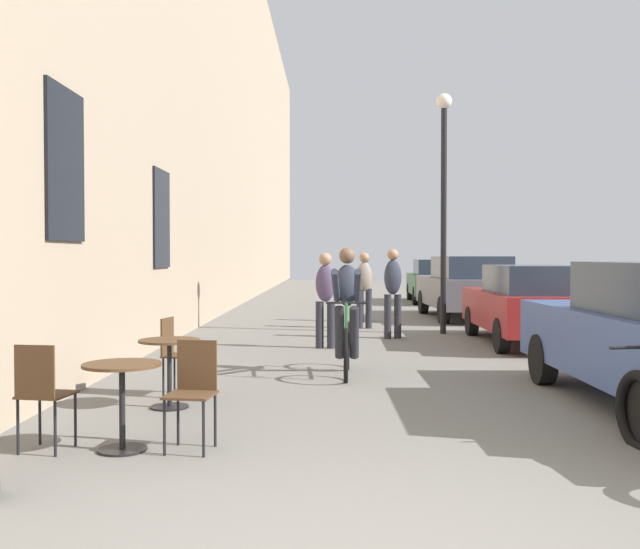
{
  "coord_description": "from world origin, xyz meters",
  "views": [
    {
      "loc": [
        -0.23,
        -3.51,
        1.6
      ],
      "look_at": [
        -0.52,
        15.02,
        1.12
      ],
      "focal_mm": 40.59,
      "sensor_mm": 36.0,
      "label": 1
    }
  ],
  "objects_px": {
    "pedestrian_furthest": "(365,283)",
    "parked_car_third": "(467,286)",
    "cafe_table_near": "(122,387)",
    "pedestrian_mid": "(393,288)",
    "cafe_table_mid": "(169,358)",
    "cafe_chair_near_toward_street": "(42,389)",
    "cafe_chair_near_toward_wall": "(193,386)",
    "cyclist_on_bicycle": "(347,314)",
    "parked_car_second": "(529,303)",
    "pedestrian_near": "(325,295)",
    "parked_car_fourth": "(436,280)",
    "pedestrian_far": "(364,286)",
    "street_lamp": "(444,182)",
    "cafe_chair_mid_toward_street": "(176,350)"
  },
  "relations": [
    {
      "from": "cafe_chair_near_toward_street",
      "to": "cafe_chair_near_toward_wall",
      "type": "relative_size",
      "value": 1.0
    },
    {
      "from": "cafe_chair_near_toward_wall",
      "to": "pedestrian_furthest",
      "type": "relative_size",
      "value": 0.54
    },
    {
      "from": "cafe_chair_near_toward_street",
      "to": "pedestrian_near",
      "type": "xyz_separation_m",
      "value": [
        2.24,
        6.68,
        0.41
      ]
    },
    {
      "from": "street_lamp",
      "to": "parked_car_second",
      "type": "xyz_separation_m",
      "value": [
        1.27,
        -1.74,
        -2.37
      ]
    },
    {
      "from": "pedestrian_mid",
      "to": "cafe_chair_near_toward_wall",
      "type": "bearing_deg",
      "value": -106.17
    },
    {
      "from": "parked_car_fourth",
      "to": "pedestrian_furthest",
      "type": "bearing_deg",
      "value": -111.11
    },
    {
      "from": "cafe_table_near",
      "to": "cafe_chair_mid_toward_street",
      "type": "bearing_deg",
      "value": 91.57
    },
    {
      "from": "cafe_chair_near_toward_street",
      "to": "pedestrian_furthest",
      "type": "xyz_separation_m",
      "value": [
        3.15,
        11.76,
        0.41
      ]
    },
    {
      "from": "cyclist_on_bicycle",
      "to": "cafe_chair_near_toward_street",
      "type": "bearing_deg",
      "value": -122.54
    },
    {
      "from": "cafe_table_mid",
      "to": "parked_car_fourth",
      "type": "height_order",
      "value": "parked_car_fourth"
    },
    {
      "from": "pedestrian_far",
      "to": "street_lamp",
      "type": "height_order",
      "value": "street_lamp"
    },
    {
      "from": "cafe_chair_mid_toward_street",
      "to": "pedestrian_furthest",
      "type": "height_order",
      "value": "pedestrian_furthest"
    },
    {
      "from": "cafe_table_mid",
      "to": "pedestrian_mid",
      "type": "distance_m",
      "value": 7.06
    },
    {
      "from": "cafe_chair_near_toward_wall",
      "to": "cafe_chair_mid_toward_street",
      "type": "xyz_separation_m",
      "value": [
        -0.63,
        2.27,
        0.0
      ]
    },
    {
      "from": "pedestrian_near",
      "to": "parked_car_fourth",
      "type": "bearing_deg",
      "value": 73.27
    },
    {
      "from": "cafe_table_near",
      "to": "pedestrian_near",
      "type": "height_order",
      "value": "pedestrian_near"
    },
    {
      "from": "cafe_table_mid",
      "to": "cafe_chair_mid_toward_street",
      "type": "bearing_deg",
      "value": 96.41
    },
    {
      "from": "parked_car_second",
      "to": "cafe_chair_near_toward_wall",
      "type": "bearing_deg",
      "value": -123.42
    },
    {
      "from": "cafe_chair_near_toward_wall",
      "to": "parked_car_third",
      "type": "xyz_separation_m",
      "value": [
        4.58,
        12.48,
        0.3
      ]
    },
    {
      "from": "pedestrian_mid",
      "to": "pedestrian_furthest",
      "type": "distance_m",
      "value": 3.6
    },
    {
      "from": "cafe_chair_mid_toward_street",
      "to": "parked_car_second",
      "type": "bearing_deg",
      "value": 42.34
    },
    {
      "from": "cafe_table_near",
      "to": "pedestrian_furthest",
      "type": "height_order",
      "value": "pedestrian_furthest"
    },
    {
      "from": "street_lamp",
      "to": "cafe_table_mid",
      "type": "bearing_deg",
      "value": -118.75
    },
    {
      "from": "parked_car_second",
      "to": "parked_car_third",
      "type": "distance_m",
      "value": 5.35
    },
    {
      "from": "cafe_chair_near_toward_street",
      "to": "cafe_table_mid",
      "type": "relative_size",
      "value": 1.24
    },
    {
      "from": "cafe_chair_near_toward_street",
      "to": "pedestrian_mid",
      "type": "xyz_separation_m",
      "value": [
        3.53,
        8.18,
        0.46
      ]
    },
    {
      "from": "cafe_chair_near_toward_street",
      "to": "parked_car_second",
      "type": "height_order",
      "value": "parked_car_second"
    },
    {
      "from": "pedestrian_far",
      "to": "street_lamp",
      "type": "xyz_separation_m",
      "value": [
        1.57,
        -1.08,
        2.17
      ]
    },
    {
      "from": "pedestrian_near",
      "to": "cyclist_on_bicycle",
      "type": "bearing_deg",
      "value": -83.31
    },
    {
      "from": "pedestrian_mid",
      "to": "parked_car_fourth",
      "type": "xyz_separation_m",
      "value": [
        2.38,
        10.72,
        -0.21
      ]
    },
    {
      "from": "pedestrian_far",
      "to": "pedestrian_furthest",
      "type": "relative_size",
      "value": 1.02
    },
    {
      "from": "cyclist_on_bicycle",
      "to": "pedestrian_near",
      "type": "height_order",
      "value": "cyclist_on_bicycle"
    },
    {
      "from": "cafe_table_near",
      "to": "pedestrian_mid",
      "type": "relative_size",
      "value": 0.42
    },
    {
      "from": "street_lamp",
      "to": "parked_car_third",
      "type": "relative_size",
      "value": 1.08
    },
    {
      "from": "parked_car_third",
      "to": "parked_car_fourth",
      "type": "distance_m",
      "value": 6.27
    },
    {
      "from": "cafe_chair_mid_toward_street",
      "to": "street_lamp",
      "type": "height_order",
      "value": "street_lamp"
    },
    {
      "from": "pedestrian_mid",
      "to": "street_lamp",
      "type": "bearing_deg",
      "value": 37.54
    },
    {
      "from": "cafe_table_mid",
      "to": "cyclist_on_bicycle",
      "type": "xyz_separation_m",
      "value": [
        1.91,
        2.25,
        0.29
      ]
    },
    {
      "from": "cafe_table_mid",
      "to": "pedestrian_furthest",
      "type": "relative_size",
      "value": 0.44
    },
    {
      "from": "cafe_table_near",
      "to": "pedestrian_mid",
      "type": "distance_m",
      "value": 8.62
    },
    {
      "from": "cafe_chair_near_toward_street",
      "to": "cyclist_on_bicycle",
      "type": "distance_m",
      "value": 4.75
    },
    {
      "from": "cafe_table_mid",
      "to": "cafe_chair_near_toward_street",
      "type": "bearing_deg",
      "value": -110.1
    },
    {
      "from": "cafe_chair_near_toward_street",
      "to": "parked_car_second",
      "type": "bearing_deg",
      "value": 50.96
    },
    {
      "from": "pedestrian_near",
      "to": "pedestrian_mid",
      "type": "xyz_separation_m",
      "value": [
        1.29,
        1.5,
        0.05
      ]
    },
    {
      "from": "cyclist_on_bicycle",
      "to": "parked_car_third",
      "type": "relative_size",
      "value": 0.39
    },
    {
      "from": "street_lamp",
      "to": "pedestrian_near",
      "type": "bearing_deg",
      "value": -135.54
    },
    {
      "from": "pedestrian_furthest",
      "to": "parked_car_third",
      "type": "relative_size",
      "value": 0.36
    },
    {
      "from": "cafe_chair_mid_toward_street",
      "to": "pedestrian_near",
      "type": "height_order",
      "value": "pedestrian_near"
    },
    {
      "from": "cafe_chair_mid_toward_street",
      "to": "cafe_chair_near_toward_street",
      "type": "bearing_deg",
      "value": -103.17
    },
    {
      "from": "pedestrian_near",
      "to": "pedestrian_mid",
      "type": "bearing_deg",
      "value": 49.32
    }
  ]
}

